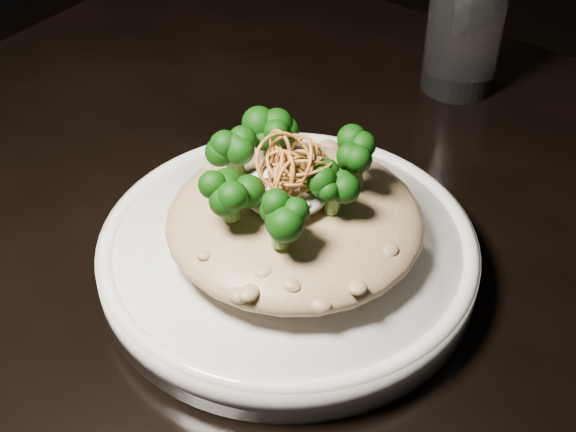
% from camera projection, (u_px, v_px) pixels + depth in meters
% --- Properties ---
extents(table, '(1.10, 0.80, 0.75)m').
position_uv_depth(table, '(385.00, 326.00, 0.70)').
color(table, black).
rests_on(table, ground).
extents(plate, '(0.29, 0.29, 0.03)m').
position_uv_depth(plate, '(288.00, 255.00, 0.62)').
color(plate, white).
rests_on(plate, table).
extents(risotto, '(0.19, 0.19, 0.04)m').
position_uv_depth(risotto, '(295.00, 220.00, 0.60)').
color(risotto, brown).
rests_on(risotto, plate).
extents(broccoli, '(0.14, 0.14, 0.05)m').
position_uv_depth(broccoli, '(284.00, 168.00, 0.57)').
color(broccoli, black).
rests_on(broccoli, risotto).
extents(cheese, '(0.06, 0.06, 0.02)m').
position_uv_depth(cheese, '(286.00, 190.00, 0.58)').
color(cheese, silver).
rests_on(cheese, risotto).
extents(shallots, '(0.06, 0.06, 0.04)m').
position_uv_depth(shallots, '(290.00, 159.00, 0.56)').
color(shallots, brown).
rests_on(shallots, cheese).
extents(drinking_glass, '(0.08, 0.08, 0.13)m').
position_uv_depth(drinking_glass, '(464.00, 29.00, 0.80)').
color(drinking_glass, silver).
rests_on(drinking_glass, table).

